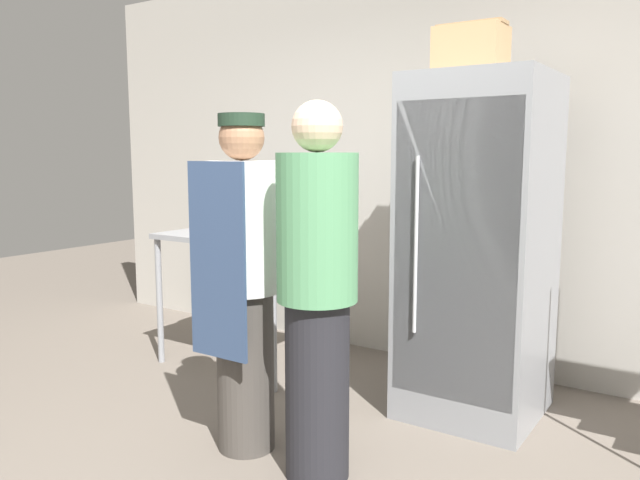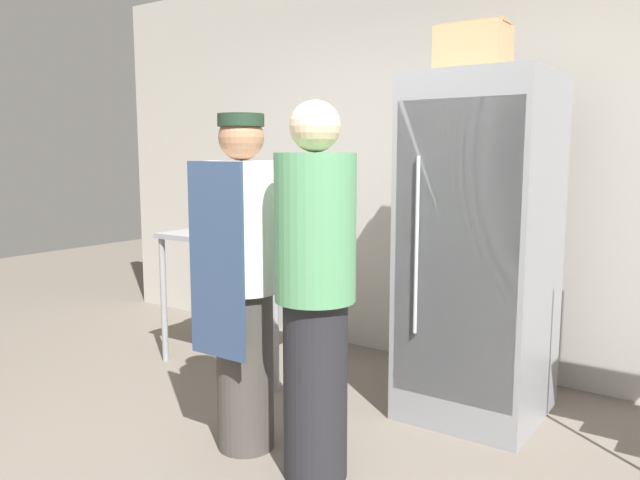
{
  "view_description": "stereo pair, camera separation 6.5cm",
  "coord_description": "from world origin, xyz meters",
  "px_view_note": "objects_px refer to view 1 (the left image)",
  "views": [
    {
      "loc": [
        1.73,
        -1.9,
        1.49
      ],
      "look_at": [
        -0.02,
        0.74,
        1.05
      ],
      "focal_mm": 35.0,
      "sensor_mm": 36.0,
      "label": 1
    },
    {
      "loc": [
        1.78,
        -1.87,
        1.49
      ],
      "look_at": [
        -0.02,
        0.74,
        1.05
      ],
      "focal_mm": 35.0,
      "sensor_mm": 36.0,
      "label": 2
    }
  ],
  "objects_px": {
    "refrigerator": "(478,249)",
    "blender_pitcher": "(267,220)",
    "person_customer": "(317,291)",
    "cardboard_storage_box": "(471,51)",
    "person_baker": "(243,280)",
    "donut_box": "(216,229)",
    "binder_stack": "(218,218)"
  },
  "relations": [
    {
      "from": "refrigerator",
      "to": "donut_box",
      "type": "height_order",
      "value": "refrigerator"
    },
    {
      "from": "binder_stack",
      "to": "person_baker",
      "type": "relative_size",
      "value": 0.18
    },
    {
      "from": "cardboard_storage_box",
      "to": "person_baker",
      "type": "height_order",
      "value": "cardboard_storage_box"
    },
    {
      "from": "binder_stack",
      "to": "blender_pitcher",
      "type": "bearing_deg",
      "value": -12.83
    },
    {
      "from": "refrigerator",
      "to": "blender_pitcher",
      "type": "xyz_separation_m",
      "value": [
        -1.44,
        -0.1,
        0.09
      ]
    },
    {
      "from": "cardboard_storage_box",
      "to": "person_customer",
      "type": "bearing_deg",
      "value": -102.35
    },
    {
      "from": "refrigerator",
      "to": "blender_pitcher",
      "type": "relative_size",
      "value": 7.48
    },
    {
      "from": "cardboard_storage_box",
      "to": "refrigerator",
      "type": "bearing_deg",
      "value": -25.2
    },
    {
      "from": "blender_pitcher",
      "to": "person_customer",
      "type": "bearing_deg",
      "value": -42.83
    },
    {
      "from": "blender_pitcher",
      "to": "cardboard_storage_box",
      "type": "bearing_deg",
      "value": 5.98
    },
    {
      "from": "donut_box",
      "to": "cardboard_storage_box",
      "type": "xyz_separation_m",
      "value": [
        1.66,
        0.3,
        1.07
      ]
    },
    {
      "from": "donut_box",
      "to": "binder_stack",
      "type": "relative_size",
      "value": 0.9
    },
    {
      "from": "binder_stack",
      "to": "cardboard_storage_box",
      "type": "bearing_deg",
      "value": 0.4
    },
    {
      "from": "refrigerator",
      "to": "donut_box",
      "type": "bearing_deg",
      "value": -171.88
    },
    {
      "from": "blender_pitcher",
      "to": "binder_stack",
      "type": "distance_m",
      "value": 0.57
    },
    {
      "from": "person_baker",
      "to": "person_customer",
      "type": "height_order",
      "value": "person_customer"
    },
    {
      "from": "donut_box",
      "to": "person_baker",
      "type": "xyz_separation_m",
      "value": [
        0.96,
        -0.83,
        -0.11
      ]
    },
    {
      "from": "person_baker",
      "to": "refrigerator",
      "type": "bearing_deg",
      "value": 53.39
    },
    {
      "from": "donut_box",
      "to": "person_baker",
      "type": "relative_size",
      "value": 0.16
    },
    {
      "from": "blender_pitcher",
      "to": "person_baker",
      "type": "relative_size",
      "value": 0.15
    },
    {
      "from": "refrigerator",
      "to": "binder_stack",
      "type": "distance_m",
      "value": 2.0
    },
    {
      "from": "blender_pitcher",
      "to": "cardboard_storage_box",
      "type": "distance_m",
      "value": 1.68
    },
    {
      "from": "binder_stack",
      "to": "person_baker",
      "type": "distance_m",
      "value": 1.64
    },
    {
      "from": "refrigerator",
      "to": "cardboard_storage_box",
      "type": "relative_size",
      "value": 5.1
    },
    {
      "from": "donut_box",
      "to": "binder_stack",
      "type": "xyz_separation_m",
      "value": [
        -0.24,
        0.28,
        0.04
      ]
    },
    {
      "from": "donut_box",
      "to": "blender_pitcher",
      "type": "distance_m",
      "value": 0.36
    },
    {
      "from": "refrigerator",
      "to": "binder_stack",
      "type": "relative_size",
      "value": 6.45
    },
    {
      "from": "person_baker",
      "to": "cardboard_storage_box",
      "type": "bearing_deg",
      "value": 57.81
    },
    {
      "from": "blender_pitcher",
      "to": "person_customer",
      "type": "height_order",
      "value": "person_customer"
    },
    {
      "from": "cardboard_storage_box",
      "to": "person_customer",
      "type": "height_order",
      "value": "cardboard_storage_box"
    },
    {
      "from": "donut_box",
      "to": "cardboard_storage_box",
      "type": "bearing_deg",
      "value": 10.06
    },
    {
      "from": "donut_box",
      "to": "person_customer",
      "type": "relative_size",
      "value": 0.16
    }
  ]
}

